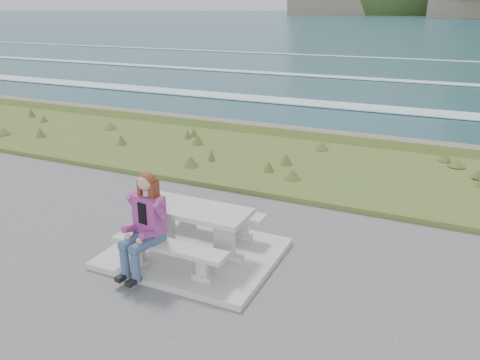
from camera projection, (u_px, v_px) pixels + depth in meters
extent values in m
cube|color=#9A9A95|center=(195.00, 253.00, 7.50)|extent=(2.60, 2.10, 0.10)
cube|color=#9A9A95|center=(166.00, 241.00, 7.68)|extent=(0.62, 0.12, 0.08)
cube|color=#9A9A95|center=(165.00, 225.00, 7.58)|extent=(0.34, 0.09, 0.51)
cube|color=#9A9A95|center=(164.00, 209.00, 7.48)|extent=(0.62, 0.12, 0.08)
cube|color=#9A9A95|center=(225.00, 255.00, 7.26)|extent=(0.62, 0.12, 0.08)
cube|color=#9A9A95|center=(224.00, 238.00, 7.15)|extent=(0.34, 0.09, 0.51)
cube|color=#9A9A95|center=(224.00, 221.00, 7.05)|extent=(0.62, 0.12, 0.08)
cube|color=#9A9A95|center=(193.00, 210.00, 7.24)|extent=(1.80, 0.75, 0.08)
cube|color=#9A9A95|center=(140.00, 261.00, 7.08)|extent=(0.30, 0.12, 0.08)
cube|color=#9A9A95|center=(140.00, 252.00, 7.03)|extent=(0.17, 0.09, 0.22)
cube|color=#9A9A95|center=(139.00, 244.00, 6.98)|extent=(0.30, 0.12, 0.08)
cube|color=#9A9A95|center=(203.00, 277.00, 6.66)|extent=(0.30, 0.12, 0.08)
cube|color=#9A9A95|center=(202.00, 268.00, 6.61)|extent=(0.17, 0.09, 0.22)
cube|color=#9A9A95|center=(202.00, 259.00, 6.56)|extent=(0.30, 0.12, 0.08)
cube|color=#9A9A95|center=(169.00, 246.00, 6.74)|extent=(1.80, 0.35, 0.07)
cube|color=#9A9A95|center=(188.00, 225.00, 8.28)|extent=(0.30, 0.12, 0.08)
cube|color=#9A9A95|center=(187.00, 217.00, 8.22)|extent=(0.17, 0.09, 0.22)
cube|color=#9A9A95|center=(187.00, 209.00, 8.17)|extent=(0.30, 0.12, 0.08)
cube|color=#9A9A95|center=(243.00, 236.00, 7.85)|extent=(0.30, 0.12, 0.08)
cube|color=#9A9A95|center=(243.00, 228.00, 7.80)|extent=(0.17, 0.09, 0.22)
cube|color=#9A9A95|center=(243.00, 220.00, 7.75)|extent=(0.30, 0.12, 0.08)
cube|color=#9A9A95|center=(214.00, 210.00, 7.93)|extent=(1.80, 0.35, 0.07)
cube|color=#3A5921|center=(294.00, 166.00, 11.78)|extent=(160.00, 4.50, 0.22)
cube|color=#605A48|center=(325.00, 139.00, 14.24)|extent=(160.00, 0.80, 2.20)
plane|color=#1C4551|center=(464.00, 15.00, 374.36)|extent=(1600.00, 1600.00, 0.00)
cube|color=white|center=(360.00, 144.00, 20.04)|extent=(220.00, 3.00, 0.06)
cube|color=white|center=(388.00, 109.00, 26.86)|extent=(220.00, 2.00, 0.06)
cube|color=white|center=(410.00, 81.00, 37.08)|extent=(220.00, 1.40, 0.06)
cube|color=white|center=(428.00, 60.00, 52.41)|extent=(220.00, 1.00, 0.06)
cube|color=#605A48|center=(414.00, 3.00, 395.48)|extent=(201.55, 149.04, 18.00)
cube|color=#30496B|center=(140.00, 256.00, 6.74)|extent=(0.51, 0.81, 0.58)
cube|color=#893078|center=(149.00, 214.00, 6.73)|extent=(0.47, 0.32, 0.57)
sphere|color=tan|center=(146.00, 182.00, 6.55)|extent=(0.24, 0.24, 0.24)
sphere|color=#582314|center=(147.00, 181.00, 6.56)|extent=(0.26, 0.26, 0.26)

